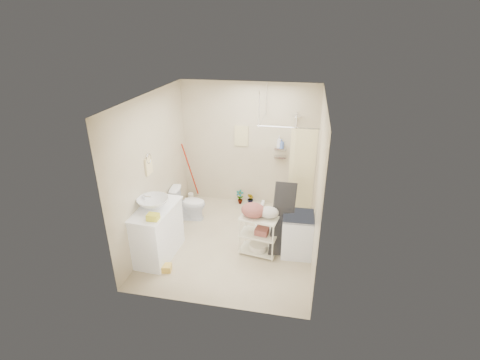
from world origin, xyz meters
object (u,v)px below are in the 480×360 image
(vanity, at_px, (157,232))
(washing_machine, at_px, (297,234))
(toilet, at_px, (189,203))
(laundry_rack, at_px, (259,231))

(vanity, bearing_deg, washing_machine, 15.95)
(vanity, bearing_deg, toilet, 88.08)
(toilet, relative_size, washing_machine, 0.92)
(laundry_rack, bearing_deg, washing_machine, 20.19)
(toilet, height_order, washing_machine, washing_machine)
(vanity, relative_size, washing_machine, 1.39)
(vanity, relative_size, laundry_rack, 1.21)
(washing_machine, bearing_deg, laundry_rack, -171.47)
(toilet, bearing_deg, washing_machine, -114.42)
(toilet, xyz_separation_m, washing_machine, (2.18, -0.76, 0.03))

